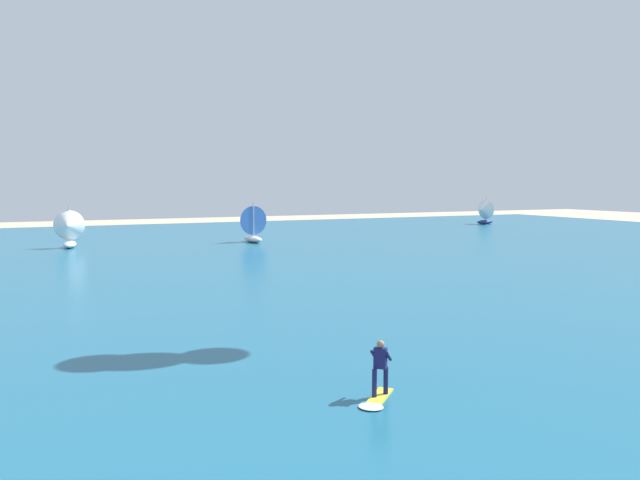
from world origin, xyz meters
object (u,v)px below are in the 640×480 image
sailboat_mid_right (251,223)px  sailboat_center_horizon (483,212)px  kitesurfer (378,378)px  sailboat_far_left (69,229)px

sailboat_mid_right → sailboat_center_horizon: sailboat_mid_right is taller
kitesurfer → sailboat_center_horizon: sailboat_center_horizon is taller
sailboat_mid_right → sailboat_center_horizon: bearing=16.4°
sailboat_far_left → sailboat_center_horizon: sailboat_center_horizon is taller
kitesurfer → sailboat_mid_right: 47.85m
kitesurfer → sailboat_far_left: bearing=97.5°
kitesurfer → sailboat_center_horizon: 78.33m
kitesurfer → sailboat_mid_right: (11.45, 46.44, 1.36)m
kitesurfer → sailboat_center_horizon: size_ratio=0.44×
sailboat_mid_right → kitesurfer: bearing=-103.8°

